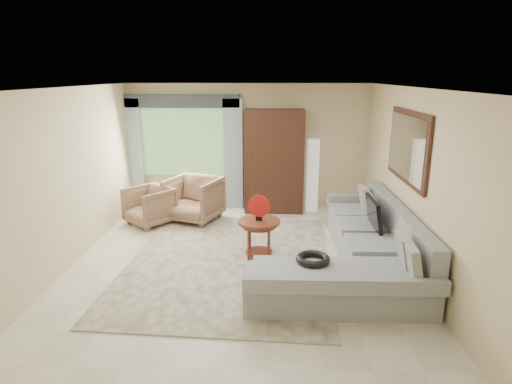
{
  "coord_description": "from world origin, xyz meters",
  "views": [
    {
      "loc": [
        0.43,
        -5.89,
        2.78
      ],
      "look_at": [
        0.25,
        0.35,
        1.05
      ],
      "focal_mm": 30.0,
      "sensor_mm": 36.0,
      "label": 1
    }
  ],
  "objects_px": {
    "sectional_sofa": "(362,254)",
    "coffee_table": "(259,239)",
    "armchair_right": "(194,199)",
    "floor_lamp": "(312,175)",
    "armchair_left": "(149,206)",
    "tv_screen": "(374,214)",
    "armoire": "(274,161)",
    "potted_plant": "(145,200)"
  },
  "relations": [
    {
      "from": "sectional_sofa",
      "to": "tv_screen",
      "type": "xyz_separation_m",
      "value": [
        0.27,
        0.53,
        0.44
      ]
    },
    {
      "from": "armchair_left",
      "to": "floor_lamp",
      "type": "distance_m",
      "value": 3.34
    },
    {
      "from": "coffee_table",
      "to": "potted_plant",
      "type": "distance_m",
      "value": 3.27
    },
    {
      "from": "sectional_sofa",
      "to": "tv_screen",
      "type": "relative_size",
      "value": 4.68
    },
    {
      "from": "tv_screen",
      "to": "armchair_right",
      "type": "relative_size",
      "value": 0.78
    },
    {
      "from": "coffee_table",
      "to": "armoire",
      "type": "bearing_deg",
      "value": 84.29
    },
    {
      "from": "potted_plant",
      "to": "floor_lamp",
      "type": "height_order",
      "value": "floor_lamp"
    },
    {
      "from": "tv_screen",
      "to": "armchair_right",
      "type": "height_order",
      "value": "tv_screen"
    },
    {
      "from": "coffee_table",
      "to": "armchair_right",
      "type": "relative_size",
      "value": 0.68
    },
    {
      "from": "tv_screen",
      "to": "armchair_right",
      "type": "distance_m",
      "value": 3.5
    },
    {
      "from": "armchair_left",
      "to": "armoire",
      "type": "bearing_deg",
      "value": 61.52
    },
    {
      "from": "coffee_table",
      "to": "sectional_sofa",
      "type": "bearing_deg",
      "value": -14.92
    },
    {
      "from": "armchair_right",
      "to": "floor_lamp",
      "type": "bearing_deg",
      "value": 38.73
    },
    {
      "from": "potted_plant",
      "to": "floor_lamp",
      "type": "xyz_separation_m",
      "value": [
        3.45,
        0.34,
        0.47
      ]
    },
    {
      "from": "armoire",
      "to": "floor_lamp",
      "type": "height_order",
      "value": "armoire"
    },
    {
      "from": "armoire",
      "to": "potted_plant",
      "type": "bearing_deg",
      "value": -173.98
    },
    {
      "from": "armchair_right",
      "to": "tv_screen",
      "type": "bearing_deg",
      "value": -7.6
    },
    {
      "from": "sectional_sofa",
      "to": "armchair_right",
      "type": "xyz_separation_m",
      "value": [
        -2.79,
        2.21,
        0.15
      ]
    },
    {
      "from": "coffee_table",
      "to": "tv_screen",
      "type": "bearing_deg",
      "value": 4.51
    },
    {
      "from": "sectional_sofa",
      "to": "floor_lamp",
      "type": "height_order",
      "value": "floor_lamp"
    },
    {
      "from": "armoire",
      "to": "floor_lamp",
      "type": "xyz_separation_m",
      "value": [
        0.8,
        0.06,
        -0.3
      ]
    },
    {
      "from": "sectional_sofa",
      "to": "potted_plant",
      "type": "bearing_deg",
      "value": 146.0
    },
    {
      "from": "armchair_left",
      "to": "armoire",
      "type": "distance_m",
      "value": 2.63
    },
    {
      "from": "armchair_right",
      "to": "potted_plant",
      "type": "xyz_separation_m",
      "value": [
        -1.09,
        0.41,
        -0.15
      ]
    },
    {
      "from": "tv_screen",
      "to": "armchair_left",
      "type": "distance_m",
      "value": 4.14
    },
    {
      "from": "tv_screen",
      "to": "coffee_table",
      "type": "relative_size",
      "value": 1.15
    },
    {
      "from": "coffee_table",
      "to": "floor_lamp",
      "type": "distance_m",
      "value": 2.8
    },
    {
      "from": "armchair_left",
      "to": "tv_screen",
      "type": "bearing_deg",
      "value": 19.79
    },
    {
      "from": "armchair_left",
      "to": "floor_lamp",
      "type": "xyz_separation_m",
      "value": [
        3.17,
        0.98,
        0.39
      ]
    },
    {
      "from": "coffee_table",
      "to": "floor_lamp",
      "type": "bearing_deg",
      "value": 67.71
    },
    {
      "from": "sectional_sofa",
      "to": "coffee_table",
      "type": "height_order",
      "value": "sectional_sofa"
    },
    {
      "from": "floor_lamp",
      "to": "armoire",
      "type": "bearing_deg",
      "value": -175.71
    },
    {
      "from": "tv_screen",
      "to": "coffee_table",
      "type": "distance_m",
      "value": 1.8
    },
    {
      "from": "potted_plant",
      "to": "coffee_table",
      "type": "bearing_deg",
      "value": -42.82
    },
    {
      "from": "sectional_sofa",
      "to": "floor_lamp",
      "type": "bearing_deg",
      "value": 98.33
    },
    {
      "from": "armchair_right",
      "to": "armchair_left",
      "type": "bearing_deg",
      "value": -142.81
    },
    {
      "from": "sectional_sofa",
      "to": "potted_plant",
      "type": "relative_size",
      "value": 6.23
    },
    {
      "from": "armchair_right",
      "to": "armoire",
      "type": "relative_size",
      "value": 0.45
    },
    {
      "from": "sectional_sofa",
      "to": "armoire",
      "type": "bearing_deg",
      "value": 113.06
    },
    {
      "from": "sectional_sofa",
      "to": "coffee_table",
      "type": "xyz_separation_m",
      "value": [
        -1.48,
        0.4,
        0.05
      ]
    },
    {
      "from": "armchair_right",
      "to": "sectional_sofa",
      "type": "bearing_deg",
      "value": -17.25
    },
    {
      "from": "coffee_table",
      "to": "floor_lamp",
      "type": "height_order",
      "value": "floor_lamp"
    }
  ]
}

